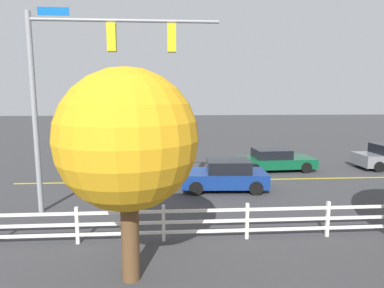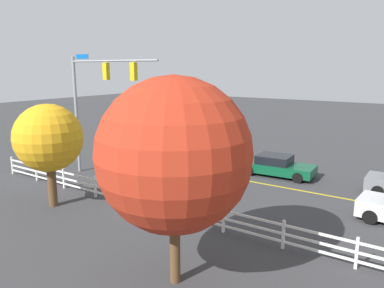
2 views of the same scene
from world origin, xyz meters
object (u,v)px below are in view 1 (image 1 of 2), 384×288
Objects in this scene: tree_2 at (127,141)px; pedestrian at (110,180)px; car_1 at (274,160)px; car_3 at (225,175)px.

pedestrian is at bearing -75.45° from tree_2.
pedestrian reaches higher than car_1.
car_1 is at bearing -130.13° from car_3.
car_3 is 2.43× the size of pedestrian.
car_3 is at bearing -136.07° from car_1.
pedestrian is 0.33× the size of tree_2.
car_1 is at bearing 150.00° from pedestrian.
pedestrian is (5.17, 1.38, 0.22)m from car_3.
car_3 reaches higher than car_1.
pedestrian reaches higher than car_3.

